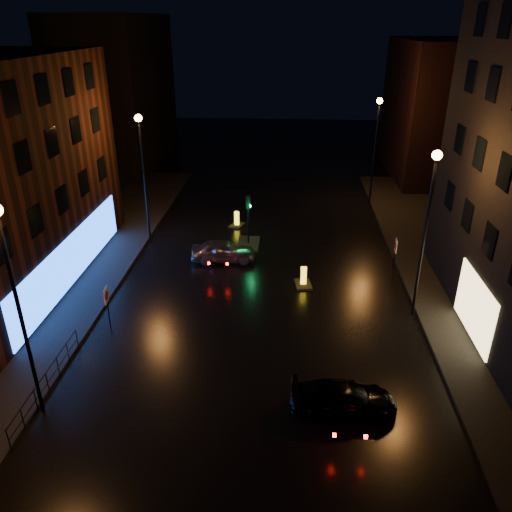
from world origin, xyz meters
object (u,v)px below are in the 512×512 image
object	(u,v)px
silver_hatchback	(223,251)
road_sign_right	(395,249)
bollard_far	(237,223)
dark_sedan	(344,398)
road_sign_left	(107,299)
bollard_near	(303,281)
traffic_signal	(248,238)

from	to	relation	value
silver_hatchback	road_sign_right	world-z (taller)	road_sign_right
bollard_far	road_sign_right	world-z (taller)	road_sign_right
silver_hatchback	dark_sedan	bearing A→B (deg)	-158.86
silver_hatchback	road_sign_left	distance (m)	9.16
bollard_far	road_sign_left	size ratio (longest dim) A/B	0.64
bollard_near	bollard_far	bearing A→B (deg)	109.48
traffic_signal	bollard_far	xyz separation A→B (m)	(-1.10, 3.23, -0.26)
bollard_far	road_sign_right	xyz separation A→B (m)	(9.81, -7.13, 1.49)
bollard_near	road_sign_right	size ratio (longest dim) A/B	0.61
silver_hatchback	bollard_near	world-z (taller)	silver_hatchback
bollard_near	road_sign_right	xyz separation A→B (m)	(5.20, 1.46, 1.48)
traffic_signal	bollard_far	bearing A→B (deg)	108.77
traffic_signal	bollard_near	xyz separation A→B (m)	(3.52, -5.36, -0.25)
dark_sedan	bollard_near	world-z (taller)	dark_sedan
dark_sedan	road_sign_left	world-z (taller)	road_sign_left
dark_sedan	silver_hatchback	bearing A→B (deg)	24.67
bollard_near	silver_hatchback	bearing A→B (deg)	140.89
silver_hatchback	bollard_far	world-z (taller)	silver_hatchback
traffic_signal	road_sign_right	world-z (taller)	traffic_signal
traffic_signal	dark_sedan	bearing A→B (deg)	-72.34
bollard_far	traffic_signal	bearing A→B (deg)	-51.26
dark_sedan	road_sign_left	size ratio (longest dim) A/B	1.76
road_sign_right	road_sign_left	bearing A→B (deg)	27.45
traffic_signal	silver_hatchback	xyz separation A→B (m)	(-1.35, -2.51, 0.16)
bollard_far	road_sign_right	bearing A→B (deg)	-16.04
road_sign_right	dark_sedan	bearing A→B (deg)	74.27
road_sign_left	bollard_near	bearing A→B (deg)	23.50
silver_hatchback	bollard_far	xyz separation A→B (m)	(0.25, 5.75, -0.42)
dark_sedan	traffic_signal	bearing A→B (deg)	16.33
bollard_near	traffic_signal	bearing A→B (deg)	114.51
road_sign_left	dark_sedan	bearing A→B (deg)	-29.18
bollard_far	bollard_near	bearing A→B (deg)	-41.78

